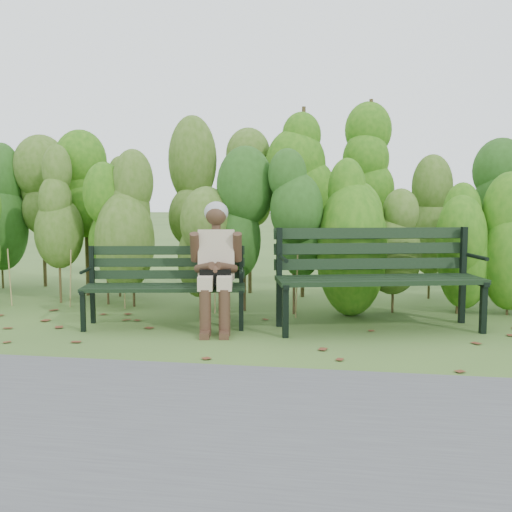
# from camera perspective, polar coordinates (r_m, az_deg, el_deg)

# --- Properties ---
(ground) EXTENTS (80.00, 80.00, 0.00)m
(ground) POSITION_cam_1_polar(r_m,az_deg,el_deg) (5.69, -0.57, -7.89)
(ground) COLOR #3E5C28
(footpath) EXTENTS (60.00, 2.50, 0.01)m
(footpath) POSITION_cam_1_polar(r_m,az_deg,el_deg) (3.64, -6.69, -15.91)
(footpath) COLOR #474749
(footpath) RESTS_ON ground
(hedge_band) EXTENTS (11.04, 1.67, 2.42)m
(hedge_band) POSITION_cam_1_polar(r_m,az_deg,el_deg) (7.37, 1.89, 5.12)
(hedge_band) COLOR #47381E
(hedge_band) RESTS_ON ground
(leaf_litter) EXTENTS (5.63, 1.98, 0.01)m
(leaf_litter) POSITION_cam_1_polar(r_m,az_deg,el_deg) (5.58, -3.13, -8.15)
(leaf_litter) COLOR brown
(leaf_litter) RESTS_ON ground
(bench_left) EXTENTS (1.71, 0.82, 0.82)m
(bench_left) POSITION_cam_1_polar(r_m,az_deg,el_deg) (6.26, -8.61, -2.19)
(bench_left) COLOR black
(bench_left) RESTS_ON ground
(bench_right) EXTENTS (2.14, 1.14, 1.02)m
(bench_right) POSITION_cam_1_polar(r_m,az_deg,el_deg) (6.18, 11.37, -1.25)
(bench_right) COLOR black
(bench_right) RESTS_ON ground
(seated_woman) EXTENTS (0.55, 0.81, 1.28)m
(seated_woman) POSITION_cam_1_polar(r_m,az_deg,el_deg) (6.02, -3.84, -0.25)
(seated_woman) COLOR #C6B197
(seated_woman) RESTS_ON ground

